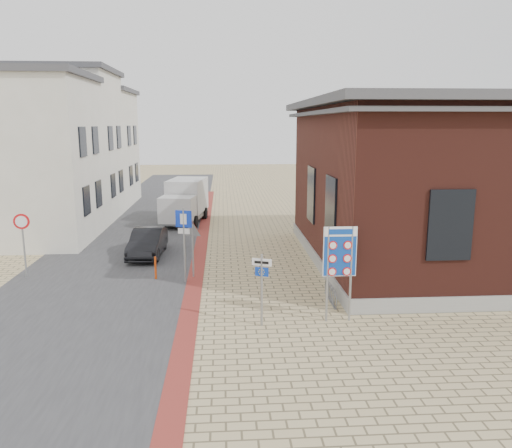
{
  "coord_description": "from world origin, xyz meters",
  "views": [
    {
      "loc": [
        -0.9,
        -13.46,
        5.83
      ],
      "look_at": [
        0.3,
        4.52,
        2.2
      ],
      "focal_mm": 35.0,
      "sensor_mm": 36.0,
      "label": 1
    }
  ],
  "objects_px": {
    "sedan": "(148,242)",
    "border_sign": "(340,254)",
    "parking_sign": "(184,232)",
    "essen_sign": "(262,280)",
    "box_truck": "(185,201)",
    "bollard": "(156,268)"
  },
  "relations": [
    {
      "from": "border_sign",
      "to": "box_truck",
      "type": "bearing_deg",
      "value": 110.12
    },
    {
      "from": "sedan",
      "to": "border_sign",
      "type": "height_order",
      "value": "border_sign"
    },
    {
      "from": "sedan",
      "to": "box_truck",
      "type": "bearing_deg",
      "value": 83.56
    },
    {
      "from": "box_truck",
      "to": "bollard",
      "type": "xyz_separation_m",
      "value": [
        -0.32,
        -11.2,
        -0.87
      ]
    },
    {
      "from": "parking_sign",
      "to": "box_truck",
      "type": "bearing_deg",
      "value": 112.83
    },
    {
      "from": "sedan",
      "to": "parking_sign",
      "type": "distance_m",
      "value": 4.68
    },
    {
      "from": "box_truck",
      "to": "parking_sign",
      "type": "relative_size",
      "value": 1.81
    },
    {
      "from": "sedan",
      "to": "essen_sign",
      "type": "bearing_deg",
      "value": -59.51
    },
    {
      "from": "bollard",
      "to": "sedan",
      "type": "bearing_deg",
      "value": 102.76
    },
    {
      "from": "border_sign",
      "to": "essen_sign",
      "type": "bearing_deg",
      "value": -174.81
    },
    {
      "from": "essen_sign",
      "to": "parking_sign",
      "type": "xyz_separation_m",
      "value": [
        -2.53,
        4.2,
        0.54
      ]
    },
    {
      "from": "box_truck",
      "to": "sedan",
      "type": "bearing_deg",
      "value": -89.16
    },
    {
      "from": "essen_sign",
      "to": "box_truck",
      "type": "bearing_deg",
      "value": 122.5
    },
    {
      "from": "sedan",
      "to": "bollard",
      "type": "xyz_separation_m",
      "value": [
        0.8,
        -3.53,
        -0.17
      ]
    },
    {
      "from": "essen_sign",
      "to": "parking_sign",
      "type": "distance_m",
      "value": 4.93
    },
    {
      "from": "parking_sign",
      "to": "sedan",
      "type": "bearing_deg",
      "value": 134.62
    },
    {
      "from": "essen_sign",
      "to": "parking_sign",
      "type": "bearing_deg",
      "value": 141.64
    },
    {
      "from": "sedan",
      "to": "border_sign",
      "type": "xyz_separation_m",
      "value": [
        6.8,
        -8.03,
        1.48
      ]
    },
    {
      "from": "border_sign",
      "to": "sedan",
      "type": "bearing_deg",
      "value": 130.5
    },
    {
      "from": "sedan",
      "to": "essen_sign",
      "type": "height_order",
      "value": "essen_sign"
    },
    {
      "from": "essen_sign",
      "to": "bollard",
      "type": "xyz_separation_m",
      "value": [
        -3.69,
        4.7,
        -0.97
      ]
    },
    {
      "from": "essen_sign",
      "to": "sedan",
      "type": "bearing_deg",
      "value": 139.15
    }
  ]
}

